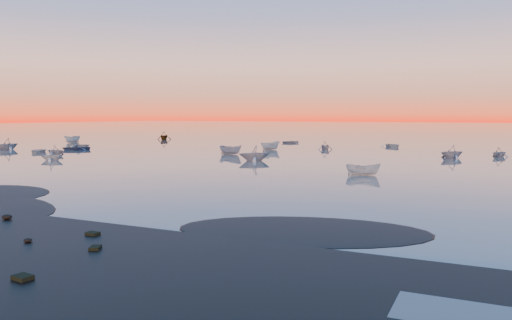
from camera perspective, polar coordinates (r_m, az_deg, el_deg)
The scene contains 5 objects.
ground at distance 126.18m, azimuth 15.43°, elevation 2.25°, with size 600.00×600.00×0.00m, color #6D635B.
mud_lobes at distance 32.02m, azimuth -16.99°, elevation -5.94°, with size 140.00×6.00×0.07m, color black, non-canonical shape.
moored_fleet at distance 80.33m, azimuth 9.76°, elevation 0.79°, with size 124.00×58.00×1.20m, color beige, non-canonical shape.
boat_near_left at distance 87.26m, azimuth -23.65°, elevation 0.77°, with size 4.13×1.72×1.03m, color beige.
boat_near_center at distance 51.51m, azimuth 12.13°, elevation -1.69°, with size 3.45×1.46×1.19m, color beige.
Camera 1 is at (21.17, -24.25, 6.07)m, focal length 35.00 mm.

